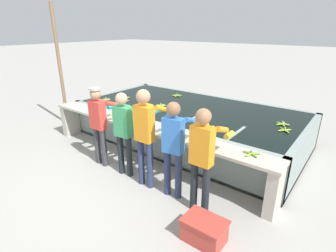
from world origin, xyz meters
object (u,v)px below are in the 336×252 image
at_px(worker_4, 203,153).
at_px(banana_bunch_floating_0, 143,94).
at_px(crate, 204,230).
at_px(banana_bunch_floating_3, 282,124).
at_px(support_post_left, 60,67).
at_px(banana_bunch_floating_1, 177,95).
at_px(banana_bunch_floating_5, 285,130).
at_px(banana_bunch_floating_6, 161,106).
at_px(worker_3, 174,142).
at_px(knife_0, 97,113).
at_px(banana_bunch_ledge_2, 252,153).
at_px(knife_1, 206,140).
at_px(banana_bunch_floating_2, 173,120).
at_px(worker_1, 125,127).
at_px(banana_bunch_floating_4, 125,98).
at_px(banana_bunch_floating_7, 106,100).
at_px(banana_bunch_ledge_1, 138,122).
at_px(worker_2, 146,130).
at_px(banana_bunch_ledge_0, 115,115).
at_px(worker_0, 100,120).

height_order(worker_4, banana_bunch_floating_0, worker_4).
height_order(banana_bunch_floating_0, crate, banana_bunch_floating_0).
bearing_deg(banana_bunch_floating_3, support_post_left, -166.45).
distance_m(banana_bunch_floating_1, banana_bunch_floating_5, 3.22).
xyz_separation_m(banana_bunch_floating_6, crate, (2.58, -2.31, -0.67)).
bearing_deg(worker_3, knife_0, 169.87).
distance_m(banana_bunch_ledge_2, knife_1, 0.81).
bearing_deg(banana_bunch_floating_3, banana_bunch_floating_2, -148.21).
bearing_deg(banana_bunch_floating_0, worker_1, -53.88).
xyz_separation_m(worker_1, banana_bunch_floating_5, (2.25, 1.87, -0.10)).
bearing_deg(worker_3, knife_1, 71.10).
bearing_deg(banana_bunch_floating_4, banana_bunch_floating_5, 2.02).
xyz_separation_m(banana_bunch_floating_0, crate, (3.72, -2.91, -0.67)).
height_order(worker_1, banana_bunch_floating_6, worker_1).
relative_size(banana_bunch_floating_1, support_post_left, 0.09).
bearing_deg(crate, banana_bunch_floating_6, 138.16).
height_order(banana_bunch_floating_1, banana_bunch_floating_7, same).
distance_m(banana_bunch_floating_6, knife_0, 1.51).
distance_m(banana_bunch_floating_0, banana_bunch_ledge_1, 2.33).
bearing_deg(banana_bunch_floating_6, crate, -41.84).
xyz_separation_m(worker_2, banana_bunch_floating_3, (1.57, 2.23, -0.20)).
bearing_deg(banana_bunch_floating_3, worker_1, -134.14).
bearing_deg(banana_bunch_ledge_0, banana_bunch_ledge_2, 0.13).
height_order(banana_bunch_floating_2, knife_0, banana_bunch_floating_2).
relative_size(worker_1, crate, 2.86).
relative_size(banana_bunch_floating_3, banana_bunch_ledge_2, 1.00).
distance_m(worker_1, banana_bunch_floating_4, 2.51).
relative_size(banana_bunch_floating_5, knife_1, 0.76).
distance_m(worker_2, support_post_left, 4.03).
bearing_deg(banana_bunch_floating_5, banana_bunch_ledge_2, -95.54).
bearing_deg(banana_bunch_floating_1, banana_bunch_floating_5, -16.20).
bearing_deg(knife_1, banana_bunch_floating_1, 134.95).
xyz_separation_m(banana_bunch_floating_0, banana_bunch_floating_2, (2.00, -1.28, -0.00)).
distance_m(banana_bunch_floating_1, banana_bunch_ledge_2, 3.69).
relative_size(banana_bunch_floating_5, support_post_left, 0.07).
bearing_deg(knife_1, banana_bunch_ledge_0, -178.63).
height_order(worker_4, banana_bunch_floating_5, worker_4).
bearing_deg(banana_bunch_floating_7, banana_bunch_floating_2, -5.54).
distance_m(banana_bunch_ledge_1, knife_1, 1.51).
bearing_deg(banana_bunch_ledge_1, worker_0, -129.06).
relative_size(worker_4, support_post_left, 0.51).
relative_size(banana_bunch_floating_4, crate, 0.44).
bearing_deg(banana_bunch_floating_3, banana_bunch_ledge_2, -89.92).
relative_size(banana_bunch_ledge_0, knife_0, 0.74).
bearing_deg(knife_0, banana_bunch_floating_1, 77.59).
bearing_deg(banana_bunch_floating_7, knife_1, -11.19).
distance_m(worker_4, banana_bunch_floating_5, 2.05).
height_order(banana_bunch_floating_2, banana_bunch_ledge_1, banana_bunch_ledge_1).
xyz_separation_m(banana_bunch_floating_2, banana_bunch_floating_6, (-0.87, 0.68, 0.00)).
height_order(worker_3, banana_bunch_floating_5, worker_3).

